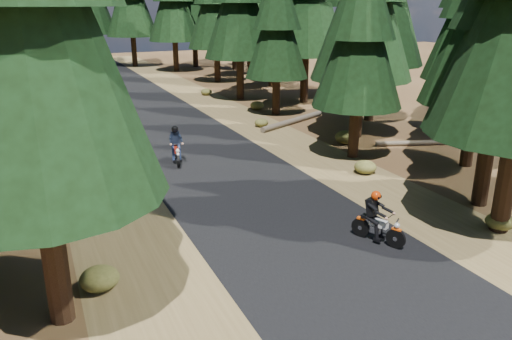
{
  "coord_description": "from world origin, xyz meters",
  "views": [
    {
      "loc": [
        -6.58,
        -13.2,
        6.45
      ],
      "look_at": [
        0.0,
        1.5,
        1.1
      ],
      "focal_mm": 35.0,
      "sensor_mm": 36.0,
      "label": 1
    }
  ],
  "objects": [
    {
      "name": "log_far",
      "position": [
        9.87,
        4.83,
        0.12
      ],
      "size": [
        3.66,
        1.53,
        0.24
      ],
      "primitive_type": "cylinder",
      "rotation": [
        0.0,
        1.57,
        -0.35
      ],
      "color": "#4C4233",
      "rests_on": "ground"
    },
    {
      "name": "road",
      "position": [
        0.0,
        5.0,
        0.01
      ],
      "size": [
        6.0,
        100.0,
        0.01
      ],
      "primitive_type": "cube",
      "color": "black",
      "rests_on": "ground"
    },
    {
      "name": "log_near",
      "position": [
        6.7,
        11.31,
        0.16
      ],
      "size": [
        5.13,
        2.8,
        0.32
      ],
      "primitive_type": "cylinder",
      "rotation": [
        0.0,
        1.57,
        0.47
      ],
      "color": "#4C4233",
      "rests_on": "ground"
    },
    {
      "name": "ground",
      "position": [
        0.0,
        0.0,
        0.0
      ],
      "size": [
        120.0,
        120.0,
        0.0
      ],
      "primitive_type": "plane",
      "color": "#4A301A",
      "rests_on": "ground"
    },
    {
      "name": "understory_shrubs",
      "position": [
        1.09,
        6.4,
        0.27
      ],
      "size": [
        14.73,
        33.06,
        0.64
      ],
      "color": "#474C1E",
      "rests_on": "ground"
    },
    {
      "name": "rider_lead",
      "position": [
        1.84,
        -2.87,
        0.51
      ],
      "size": [
        1.17,
        1.76,
        1.52
      ],
      "rotation": [
        0.0,
        0.0,
        3.57
      ],
      "color": "silver",
      "rests_on": "road"
    },
    {
      "name": "shoulder_l",
      "position": [
        -4.6,
        5.0,
        0.0
      ],
      "size": [
        3.2,
        100.0,
        0.01
      ],
      "primitive_type": "cube",
      "color": "brown",
      "rests_on": "ground"
    },
    {
      "name": "shoulder_r",
      "position": [
        4.6,
        5.0,
        0.0
      ],
      "size": [
        3.2,
        100.0,
        0.01
      ],
      "primitive_type": "cube",
      "color": "brown",
      "rests_on": "ground"
    },
    {
      "name": "rider_follow",
      "position": [
        -1.38,
        6.68,
        0.54
      ],
      "size": [
        0.82,
        1.87,
        1.61
      ],
      "rotation": [
        0.0,
        0.0,
        2.98
      ],
      "color": "maroon",
      "rests_on": "road"
    }
  ]
}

